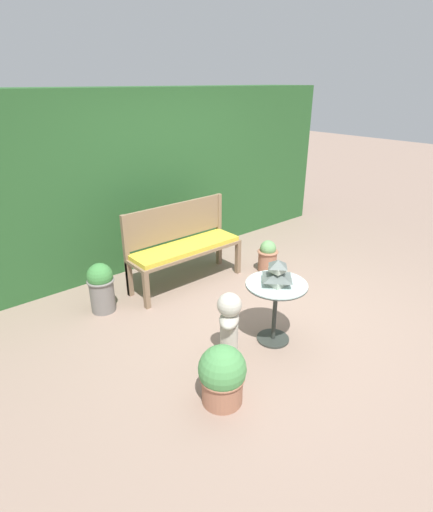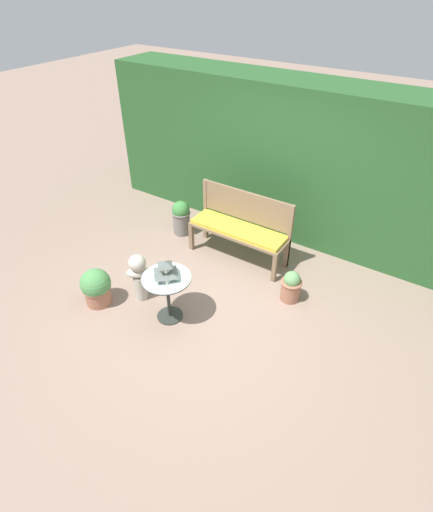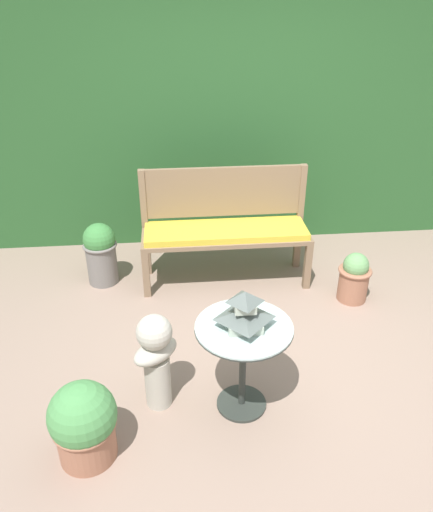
% 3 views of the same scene
% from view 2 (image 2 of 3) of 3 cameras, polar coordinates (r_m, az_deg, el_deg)
% --- Properties ---
extents(ground, '(30.00, 30.00, 0.00)m').
position_cam_2_polar(ground, '(5.32, -1.41, -7.22)').
color(ground, gray).
extents(foliage_hedge_back, '(6.40, 0.92, 2.36)m').
position_cam_2_polar(foliage_hedge_back, '(6.52, 11.10, 13.33)').
color(foliage_hedge_back, '#285628').
rests_on(foliage_hedge_back, ground).
extents(garden_bench, '(1.50, 0.46, 0.54)m').
position_cam_2_polar(garden_bench, '(5.90, 3.11, 3.46)').
color(garden_bench, '#7F664C').
rests_on(garden_bench, ground).
extents(bench_backrest, '(1.50, 0.06, 1.03)m').
position_cam_2_polar(bench_backrest, '(5.91, 4.23, 6.62)').
color(bench_backrest, '#7F664C').
rests_on(bench_backrest, ground).
extents(patio_table, '(0.60, 0.60, 0.65)m').
position_cam_2_polar(patio_table, '(4.88, -7.05, -4.34)').
color(patio_table, '#2D332D').
rests_on(patio_table, ground).
extents(pagoda_birdhouse, '(0.28, 0.28, 0.25)m').
position_cam_2_polar(pagoda_birdhouse, '(4.73, -7.28, -2.05)').
color(pagoda_birdhouse, '#B2BCA8').
rests_on(pagoda_birdhouse, patio_table).
extents(garden_bust, '(0.36, 0.34, 0.70)m').
position_cam_2_polar(garden_bust, '(5.29, -11.05, -2.57)').
color(garden_bust, '#B7B2A3').
rests_on(garden_bust, ground).
extents(potted_plant_bench_right, '(0.31, 0.31, 0.59)m').
position_cam_2_polar(potted_plant_bench_right, '(6.59, -5.07, 5.61)').
color(potted_plant_bench_right, slate).
rests_on(potted_plant_bench_right, ground).
extents(potted_plant_path_edge, '(0.29, 0.29, 0.45)m').
position_cam_2_polar(potted_plant_path_edge, '(5.38, 10.60, -4.24)').
color(potted_plant_path_edge, '#9E664C').
rests_on(potted_plant_path_edge, ground).
extents(potted_plant_table_far, '(0.39, 0.39, 0.52)m').
position_cam_2_polar(potted_plant_table_far, '(5.44, -16.79, -4.27)').
color(potted_plant_table_far, '#9E664C').
rests_on(potted_plant_table_far, ground).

